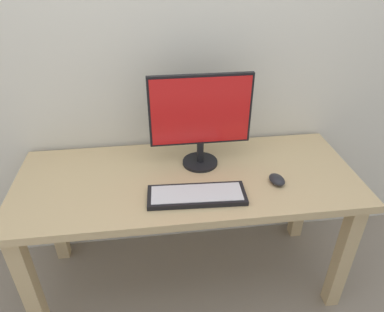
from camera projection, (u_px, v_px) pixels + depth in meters
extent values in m
plane|color=gray|center=(188.00, 275.00, 2.22)|extent=(6.00, 6.00, 0.00)
cube|color=silver|center=(177.00, 11.00, 1.75)|extent=(3.35, 0.04, 3.00)
cube|color=tan|center=(187.00, 179.00, 1.82)|extent=(1.75, 0.71, 0.04)
cube|color=tan|center=(30.00, 290.00, 1.70)|extent=(0.07, 0.07, 0.73)
cube|color=tan|center=(343.00, 257.00, 1.88)|extent=(0.07, 0.07, 0.73)
cube|color=tan|center=(54.00, 213.00, 2.18)|extent=(0.07, 0.07, 0.73)
cube|color=tan|center=(302.00, 193.00, 2.35)|extent=(0.07, 0.07, 0.73)
cylinder|color=black|center=(200.00, 162.00, 1.91)|extent=(0.19, 0.19, 0.02)
cylinder|color=black|center=(200.00, 151.00, 1.87)|extent=(0.04, 0.04, 0.12)
cube|color=black|center=(200.00, 110.00, 1.76)|extent=(0.52, 0.02, 0.37)
cube|color=red|center=(201.00, 111.00, 1.75)|extent=(0.50, 0.01, 0.35)
cube|color=black|center=(197.00, 195.00, 1.66)|extent=(0.47, 0.19, 0.02)
cube|color=silver|center=(197.00, 193.00, 1.65)|extent=(0.43, 0.16, 0.00)
ellipsoid|color=#232328|center=(277.00, 180.00, 1.75)|extent=(0.09, 0.11, 0.04)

